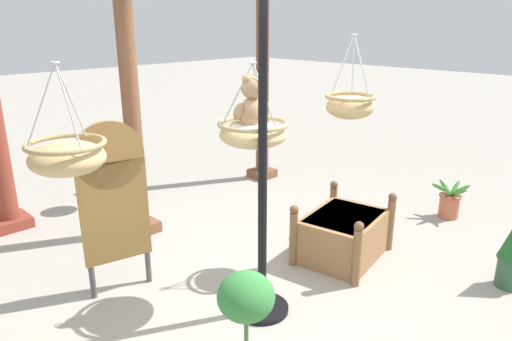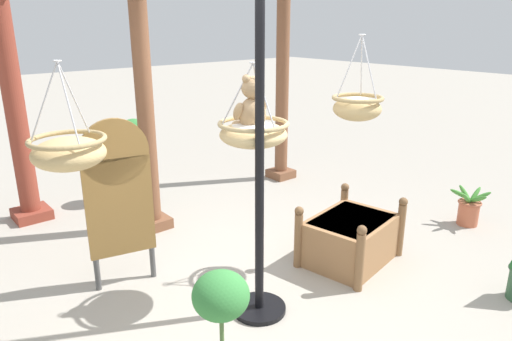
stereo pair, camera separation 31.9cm
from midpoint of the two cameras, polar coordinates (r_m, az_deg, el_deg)
name	(u,v)px [view 2 (the right image)]	position (r m, az deg, el deg)	size (l,w,h in m)	color
ground_plane	(258,294)	(4.21, 2.43, -15.00)	(40.00, 40.00, 0.00)	#A8A093
display_pole_central	(259,223)	(3.63, 2.96, -6.50)	(0.44, 0.44, 2.52)	black
hanging_basket_with_teddy	(253,132)	(3.68, 2.16, 4.67)	(0.57, 0.57, 0.66)	tan
teddy_bear	(252,107)	(3.66, 1.96, 7.77)	(0.31, 0.27, 0.45)	tan
hanging_basket_left_high	(69,152)	(3.55, -19.69, 2.18)	(0.55, 0.55, 0.78)	tan
hanging_basket_right_low	(357,107)	(4.27, 14.46, 7.58)	(0.46, 0.46, 0.74)	tan
greenhouse_pillar_left	(282,79)	(6.81, 4.63, 11.17)	(0.36, 0.36, 3.09)	brown
greenhouse_pillar_right	(145,112)	(5.12, -11.71, 7.04)	(0.36, 0.36, 2.81)	brown
greenhouse_pillar_far_back	(15,108)	(5.86, -26.16, 6.92)	(0.42, 0.42, 2.81)	brown
wooden_planter_box	(350,238)	(4.75, 13.44, -8.08)	(1.04, 0.88, 0.63)	#9E7047
potted_plant_fern_front	(469,209)	(6.04, 26.11, -4.27)	(0.42, 0.44, 0.45)	#BC6042
potted_plant_bushy_green	(136,155)	(6.17, -13.15, 1.89)	(0.36, 0.36, 1.11)	#4C4C51
display_sign_board	(118,190)	(4.11, -14.48, -2.34)	(0.57, 0.17, 1.53)	olive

